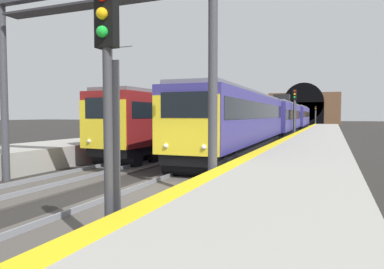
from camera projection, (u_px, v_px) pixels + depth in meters
name	position (u px, v px, depth m)	size (l,w,h in m)	color
ground_plane	(155.00, 194.00, 11.60)	(320.00, 320.00, 0.00)	#282623
platform_right	(286.00, 188.00, 10.01)	(112.00, 3.87, 1.05)	#9E9B93
platform_right_edge_strip	(229.00, 166.00, 10.61)	(112.00, 0.50, 0.01)	yellow
track_main_line	(155.00, 192.00, 11.59)	(160.00, 2.74, 0.21)	#4C4742
track_adjacent_line	(51.00, 183.00, 13.22)	(160.00, 3.09, 0.21)	#4C4742
train_main_approaching	(281.00, 118.00, 39.20)	(55.91, 3.16, 4.89)	navy
train_adjacent_platform	(226.00, 118.00, 34.56)	(38.92, 3.27, 4.83)	maroon
railway_signal_near	(108.00, 96.00, 6.12)	(0.39, 0.38, 4.77)	#38383D
railway_signal_mid	(294.00, 110.00, 35.14)	(0.39, 0.38, 5.15)	#4C4C54
railway_signal_far	(316.00, 115.00, 76.06)	(0.39, 0.38, 4.52)	#4C4C54
overhead_signal_gantry	(94.00, 32.00, 11.96)	(0.70, 8.78, 7.11)	#3F3F47
tunnel_portal	(304.00, 109.00, 95.47)	(2.85, 18.63, 11.26)	brown
catenary_mast_near	(112.00, 93.00, 27.90)	(0.22, 1.99, 8.46)	#595B60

